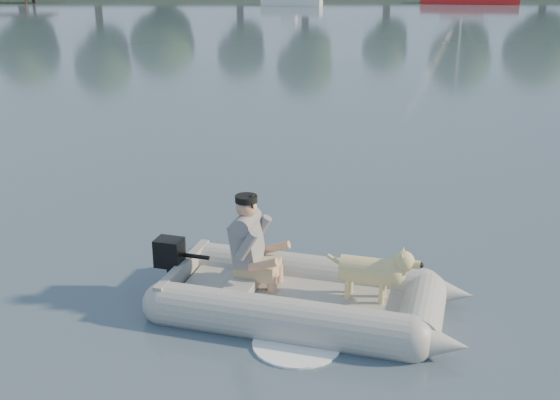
{
  "coord_description": "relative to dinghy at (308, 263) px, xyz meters",
  "views": [
    {
      "loc": [
        0.26,
        -6.99,
        4.15
      ],
      "look_at": [
        0.41,
        2.47,
        0.75
      ],
      "focal_mm": 45.0,
      "sensor_mm": 36.0,
      "label": 1
    }
  ],
  "objects": [
    {
      "name": "dog",
      "position": [
        0.68,
        -0.15,
        -0.08
      ],
      "size": [
        1.06,
        0.64,
        0.67
      ],
      "primitive_type": null,
      "rotation": [
        0.0,
        0.0,
        -0.3
      ],
      "color": "tan",
      "rests_on": "dinghy"
    },
    {
      "name": "water",
      "position": [
        -0.71,
        -0.56,
        -0.64
      ],
      "size": [
        160.0,
        160.0,
        0.0
      ],
      "primitive_type": "plane",
      "color": "slate",
      "rests_on": "ground"
    },
    {
      "name": "outboard_motor",
      "position": [
        -1.71,
        0.53,
        -0.31
      ],
      "size": [
        0.52,
        0.43,
        0.85
      ],
      "primitive_type": null,
      "rotation": [
        0.0,
        0.0,
        -0.3
      ],
      "color": "black",
      "rests_on": "dinghy"
    },
    {
      "name": "man",
      "position": [
        -0.7,
        0.27,
        0.19
      ],
      "size": [
        0.94,
        0.87,
        1.16
      ],
      "primitive_type": null,
      "rotation": [
        0.0,
        0.0,
        -0.3
      ],
      "color": "slate",
      "rests_on": "dinghy"
    },
    {
      "name": "dinghy",
      "position": [
        0.0,
        0.0,
        0.0
      ],
      "size": [
        6.05,
        5.24,
        1.48
      ],
      "primitive_type": null,
      "rotation": [
        0.0,
        0.0,
        -0.3
      ],
      "color": "gray",
      "rests_on": "water"
    }
  ]
}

